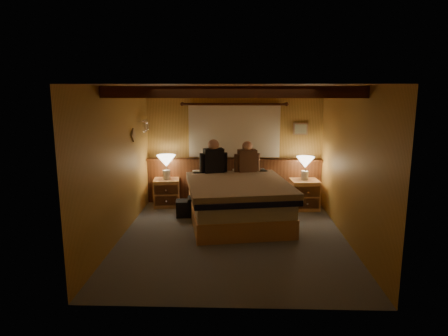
{
  "coord_description": "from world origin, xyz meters",
  "views": [
    {
      "loc": [
        0.06,
        -6.08,
        2.35
      ],
      "look_at": [
        -0.15,
        0.4,
        1.06
      ],
      "focal_mm": 32.0,
      "sensor_mm": 36.0,
      "label": 1
    }
  ],
  "objects_px": {
    "nightstand_left": "(167,193)",
    "duffel_bag": "(190,208)",
    "lamp_right": "(305,164)",
    "bed": "(237,200)",
    "person_right": "(247,159)",
    "person_left": "(214,159)",
    "nightstand_right": "(304,195)",
    "lamp_left": "(166,162)"
  },
  "relations": [
    {
      "from": "nightstand_right",
      "to": "person_left",
      "type": "xyz_separation_m",
      "value": [
        -1.79,
        -0.09,
        0.72
      ]
    },
    {
      "from": "lamp_right",
      "to": "person_left",
      "type": "bearing_deg",
      "value": -176.41
    },
    {
      "from": "bed",
      "to": "lamp_left",
      "type": "distance_m",
      "value": 1.77
    },
    {
      "from": "bed",
      "to": "nightstand_right",
      "type": "xyz_separation_m",
      "value": [
        1.33,
        0.8,
        -0.1
      ]
    },
    {
      "from": "person_right",
      "to": "lamp_right",
      "type": "bearing_deg",
      "value": -12.6
    },
    {
      "from": "nightstand_right",
      "to": "lamp_left",
      "type": "height_order",
      "value": "lamp_left"
    },
    {
      "from": "lamp_left",
      "to": "duffel_bag",
      "type": "xyz_separation_m",
      "value": [
        0.54,
        -0.65,
        -0.75
      ]
    },
    {
      "from": "nightstand_left",
      "to": "person_left",
      "type": "relative_size",
      "value": 0.82
    },
    {
      "from": "bed",
      "to": "nightstand_left",
      "type": "bearing_deg",
      "value": 137.25
    },
    {
      "from": "lamp_left",
      "to": "lamp_right",
      "type": "xyz_separation_m",
      "value": [
        2.76,
        -0.1,
        0.01
      ]
    },
    {
      "from": "person_left",
      "to": "person_right",
      "type": "relative_size",
      "value": 1.07
    },
    {
      "from": "nightstand_right",
      "to": "nightstand_left",
      "type": "bearing_deg",
      "value": 172.72
    },
    {
      "from": "bed",
      "to": "lamp_right",
      "type": "bearing_deg",
      "value": 21.66
    },
    {
      "from": "nightstand_left",
      "to": "lamp_left",
      "type": "bearing_deg",
      "value": -23.95
    },
    {
      "from": "person_left",
      "to": "duffel_bag",
      "type": "xyz_separation_m",
      "value": [
        -0.43,
        -0.44,
        -0.86
      ]
    },
    {
      "from": "lamp_left",
      "to": "person_left",
      "type": "xyz_separation_m",
      "value": [
        0.96,
        -0.21,
        0.11
      ]
    },
    {
      "from": "person_right",
      "to": "duffel_bag",
      "type": "bearing_deg",
      "value": -167.48
    },
    {
      "from": "bed",
      "to": "lamp_right",
      "type": "distance_m",
      "value": 1.65
    },
    {
      "from": "lamp_right",
      "to": "person_left",
      "type": "height_order",
      "value": "person_left"
    },
    {
      "from": "lamp_left",
      "to": "lamp_right",
      "type": "distance_m",
      "value": 2.76
    },
    {
      "from": "nightstand_left",
      "to": "duffel_bag",
      "type": "xyz_separation_m",
      "value": [
        0.55,
        -0.65,
        -0.12
      ]
    },
    {
      "from": "person_right",
      "to": "nightstand_right",
      "type": "bearing_deg",
      "value": -13.77
    },
    {
      "from": "lamp_right",
      "to": "duffel_bag",
      "type": "xyz_separation_m",
      "value": [
        -2.22,
        -0.55,
        -0.75
      ]
    },
    {
      "from": "bed",
      "to": "person_right",
      "type": "relative_size",
      "value": 3.91
    },
    {
      "from": "lamp_left",
      "to": "duffel_bag",
      "type": "distance_m",
      "value": 1.12
    },
    {
      "from": "person_left",
      "to": "duffel_bag",
      "type": "relative_size",
      "value": 1.26
    },
    {
      "from": "bed",
      "to": "lamp_left",
      "type": "relative_size",
      "value": 4.99
    },
    {
      "from": "bed",
      "to": "nightstand_right",
      "type": "bearing_deg",
      "value": 20.91
    },
    {
      "from": "lamp_right",
      "to": "duffel_bag",
      "type": "bearing_deg",
      "value": -166.1
    },
    {
      "from": "nightstand_right",
      "to": "duffel_bag",
      "type": "relative_size",
      "value": 1.1
    },
    {
      "from": "lamp_left",
      "to": "lamp_right",
      "type": "bearing_deg",
      "value": -2.02
    },
    {
      "from": "bed",
      "to": "person_left",
      "type": "relative_size",
      "value": 3.65
    },
    {
      "from": "person_left",
      "to": "lamp_right",
      "type": "bearing_deg",
      "value": -14.25
    },
    {
      "from": "nightstand_right",
      "to": "person_right",
      "type": "bearing_deg",
      "value": 175.1
    },
    {
      "from": "nightstand_right",
      "to": "person_left",
      "type": "distance_m",
      "value": 1.94
    },
    {
      "from": "nightstand_left",
      "to": "person_right",
      "type": "height_order",
      "value": "person_right"
    },
    {
      "from": "lamp_left",
      "to": "lamp_right",
      "type": "height_order",
      "value": "same"
    },
    {
      "from": "person_left",
      "to": "bed",
      "type": "bearing_deg",
      "value": -74.8
    },
    {
      "from": "nightstand_right",
      "to": "lamp_left",
      "type": "relative_size",
      "value": 1.19
    },
    {
      "from": "nightstand_right",
      "to": "lamp_right",
      "type": "height_order",
      "value": "lamp_right"
    },
    {
      "from": "nightstand_right",
      "to": "lamp_left",
      "type": "distance_m",
      "value": 2.83
    },
    {
      "from": "nightstand_left",
      "to": "lamp_right",
      "type": "distance_m",
      "value": 2.84
    }
  ]
}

